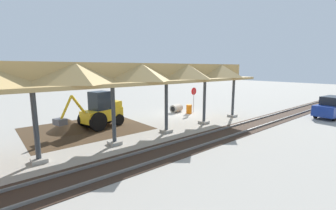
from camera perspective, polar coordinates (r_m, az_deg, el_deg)
The scene contains 10 objects.
ground_plane at distance 22.58m, azimuth 3.81°, elevation -2.32°, with size 120.00×120.00×0.00m, color #9E998E.
dirt_work_zone at distance 18.35m, azimuth -20.05°, elevation -5.65°, with size 8.44×7.00×0.01m, color #42301E.
platform_canopy at distance 14.48m, azimuth -6.74°, elevation 7.69°, with size 21.53×3.20×4.90m.
rail_tracks at distance 18.39m, azimuth 18.70°, elevation -5.46°, with size 60.00×2.58×0.15m.
stop_sign at distance 23.42m, azimuth 6.56°, elevation 2.68°, with size 0.76×0.07×2.57m.
backhoe at distance 18.13m, azimuth -16.72°, elevation -1.58°, with size 5.44×2.58×2.82m.
dirt_mound at distance 18.30m, azimuth -23.99°, elevation -5.96°, with size 5.92×5.92×1.83m, color #42301E.
concrete_pipe at distance 23.48m, azimuth 2.14°, elevation -0.83°, with size 1.43×1.09×0.81m.
distant_parked_car at distance 25.76m, azimuth 36.26°, elevation -0.46°, with size 4.34×2.13×1.98m.
traffic_barrel at distance 22.86m, azimuth 5.37°, elevation -1.05°, with size 0.56×0.56×0.90m, color orange.
Camera 1 is at (15.28, 15.97, 4.62)m, focal length 24.00 mm.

